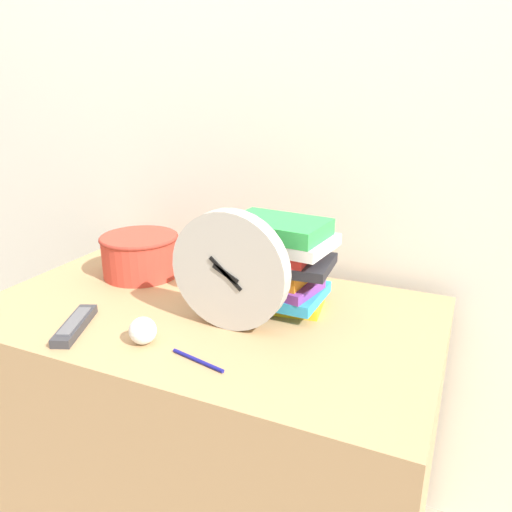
# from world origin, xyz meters

# --- Properties ---
(wall_back) EXTENTS (6.00, 0.04, 2.40)m
(wall_back) POSITION_xyz_m (0.00, 0.73, 1.20)
(wall_back) COLOR silver
(wall_back) RESTS_ON ground_plane
(desk) EXTENTS (1.12, 0.66, 0.75)m
(desk) POSITION_xyz_m (0.00, 0.33, 0.37)
(desk) COLOR tan
(desk) RESTS_ON ground_plane
(desk_clock) EXTENTS (0.27, 0.04, 0.27)m
(desk_clock) POSITION_xyz_m (0.10, 0.27, 0.88)
(desk_clock) COLOR #B7B2A8
(desk_clock) RESTS_ON desk
(book_stack) EXTENTS (0.26, 0.19, 0.22)m
(book_stack) POSITION_xyz_m (0.16, 0.42, 0.86)
(book_stack) COLOR yellow
(book_stack) RESTS_ON desk
(basket) EXTENTS (0.22, 0.22, 0.12)m
(basket) POSITION_xyz_m (-0.29, 0.46, 0.81)
(basket) COLOR #C63D2D
(basket) RESTS_ON desk
(tv_remote) EXTENTS (0.11, 0.18, 0.02)m
(tv_remote) POSITION_xyz_m (-0.22, 0.12, 0.76)
(tv_remote) COLOR #333338
(tv_remote) RESTS_ON desk
(crumpled_paper_ball) EXTENTS (0.06, 0.06, 0.06)m
(crumpled_paper_ball) POSITION_xyz_m (-0.04, 0.13, 0.78)
(crumpled_paper_ball) COLOR white
(crumpled_paper_ball) RESTS_ON desk
(pen) EXTENTS (0.13, 0.04, 0.01)m
(pen) POSITION_xyz_m (0.11, 0.11, 0.75)
(pen) COLOR navy
(pen) RESTS_ON desk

